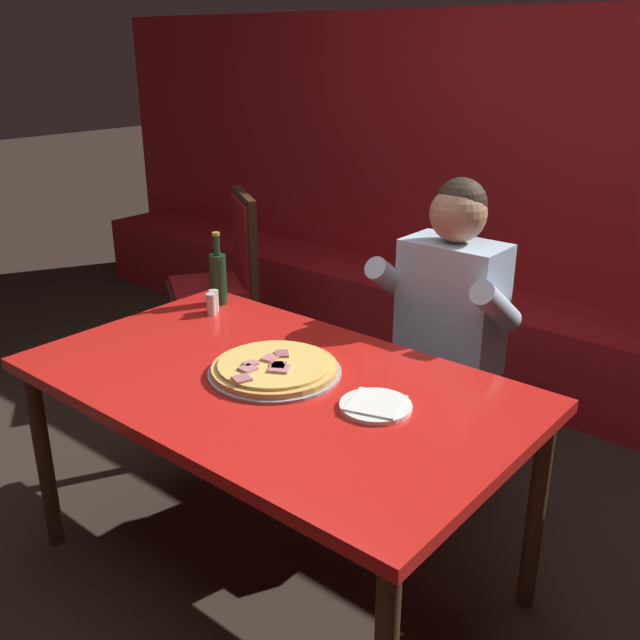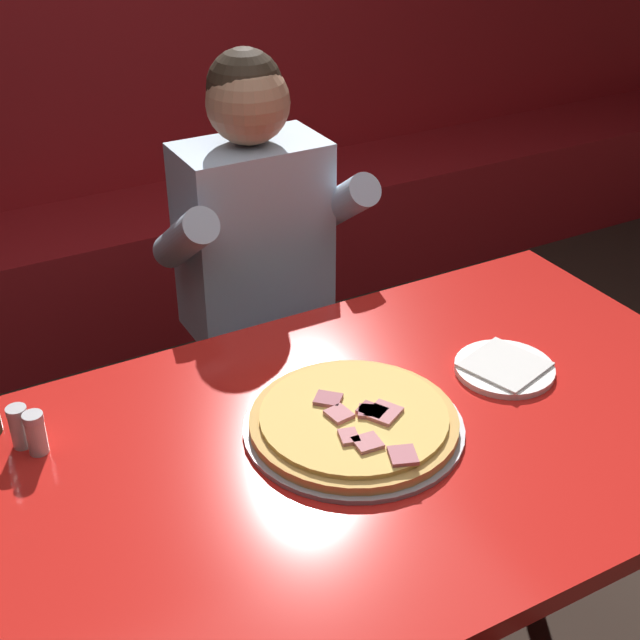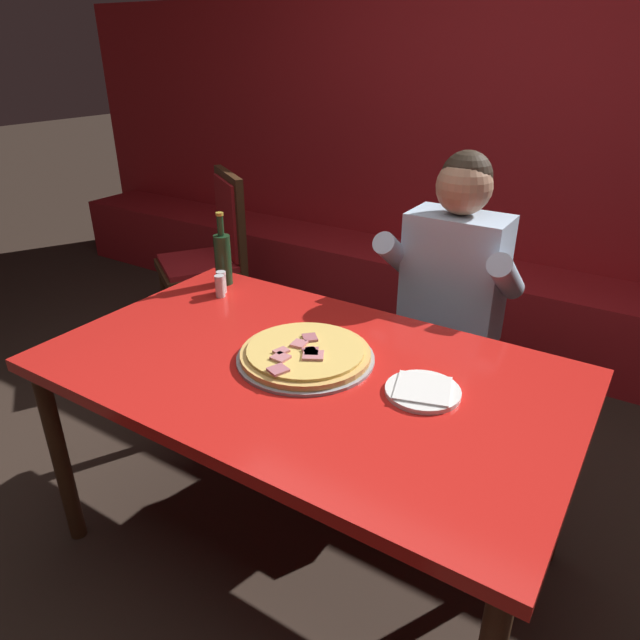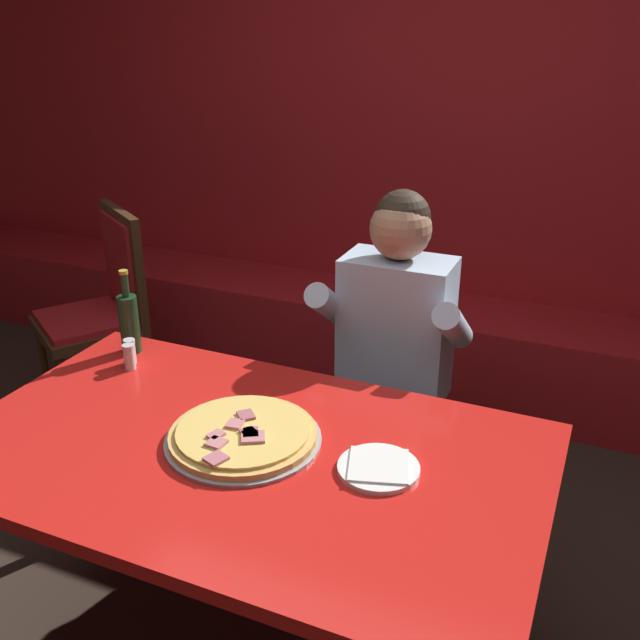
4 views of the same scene
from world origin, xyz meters
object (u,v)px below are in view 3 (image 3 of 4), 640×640
object	(u,v)px
pizza	(305,354)
dining_chair_side_aisle	(213,250)
plate_white_paper	(423,391)
diner_seated_blue_shirt	(444,303)
beer_bottle	(223,257)
shaker_parmesan	(222,283)
main_dining_table	(305,384)
shaker_black_pepper	(220,287)

from	to	relation	value
pizza	dining_chair_side_aisle	size ratio (longest dim) A/B	0.43
plate_white_paper	diner_seated_blue_shirt	xyz separation A→B (m)	(-0.21, 0.70, -0.05)
pizza	beer_bottle	bearing A→B (deg)	151.59
plate_white_paper	shaker_parmesan	world-z (taller)	shaker_parmesan
main_dining_table	diner_seated_blue_shirt	bearing A→B (deg)	78.48
main_dining_table	dining_chair_side_aisle	xyz separation A→B (m)	(-1.32, 1.03, -0.11)
shaker_parmesan	dining_chair_side_aisle	xyz separation A→B (m)	(-0.74, 0.74, -0.21)
plate_white_paper	dining_chair_side_aisle	size ratio (longest dim) A/B	0.21
main_dining_table	pizza	size ratio (longest dim) A/B	3.74
shaker_black_pepper	diner_seated_blue_shirt	bearing A→B (deg)	34.92
pizza	diner_seated_blue_shirt	bearing A→B (deg)	76.79
main_dining_table	shaker_parmesan	world-z (taller)	shaker_parmesan
shaker_parmesan	pizza	bearing A→B (deg)	-24.57
plate_white_paper	shaker_black_pepper	size ratio (longest dim) A/B	2.44
main_dining_table	shaker_black_pepper	size ratio (longest dim) A/B	18.44
main_dining_table	diner_seated_blue_shirt	xyz separation A→B (m)	(0.15, 0.75, 0.03)
dining_chair_side_aisle	shaker_black_pepper	bearing A→B (deg)	-45.31
beer_bottle	dining_chair_side_aisle	bearing A→B (deg)	136.10
pizza	plate_white_paper	xyz separation A→B (m)	(0.38, 0.02, -0.01)
pizza	shaker_parmesan	distance (m)	0.62
pizza	plate_white_paper	size ratio (longest dim) A/B	2.02
main_dining_table	pizza	bearing A→B (deg)	119.37
pizza	dining_chair_side_aisle	world-z (taller)	dining_chair_side_aisle
main_dining_table	shaker_black_pepper	world-z (taller)	shaker_black_pepper
plate_white_paper	diner_seated_blue_shirt	size ratio (longest dim) A/B	0.16
main_dining_table	plate_white_paper	bearing A→B (deg)	7.44
shaker_black_pepper	diner_seated_blue_shirt	xyz separation A→B (m)	(0.71, 0.50, -0.08)
pizza	shaker_black_pepper	xyz separation A→B (m)	(-0.54, 0.22, 0.02)
plate_white_paper	shaker_parmesan	size ratio (longest dim) A/B	2.44
beer_bottle	shaker_parmesan	distance (m)	0.12
dining_chair_side_aisle	beer_bottle	bearing A→B (deg)	-43.90
plate_white_paper	shaker_black_pepper	world-z (taller)	shaker_black_pepper
pizza	shaker_black_pepper	distance (m)	0.59
main_dining_table	plate_white_paper	world-z (taller)	plate_white_paper
main_dining_table	shaker_parmesan	bearing A→B (deg)	153.70
main_dining_table	beer_bottle	size ratio (longest dim) A/B	5.43
pizza	main_dining_table	bearing A→B (deg)	-60.63
shaker_parmesan	diner_seated_blue_shirt	size ratio (longest dim) A/B	0.07
plate_white_paper	shaker_parmesan	bearing A→B (deg)	165.75
dining_chair_side_aisle	shaker_parmesan	bearing A→B (deg)	-44.86
shaker_parmesan	dining_chair_side_aisle	distance (m)	1.07
main_dining_table	diner_seated_blue_shirt	world-z (taller)	diner_seated_blue_shirt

